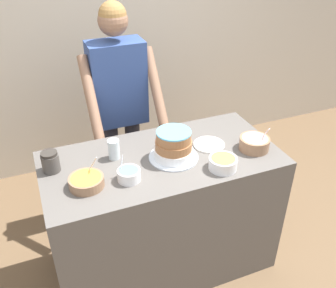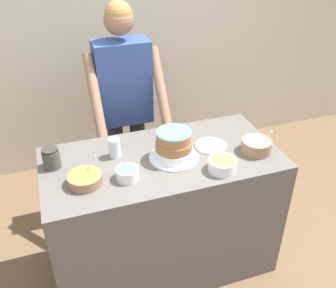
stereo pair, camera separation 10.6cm
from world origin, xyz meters
name	(u,v)px [view 1 (the left image)]	position (x,y,z in m)	size (l,w,h in m)	color
wall_back	(100,36)	(0.00, 1.95, 1.30)	(10.00, 0.05, 2.60)	beige
counter	(163,213)	(0.00, 0.37, 0.47)	(1.52, 0.75, 0.95)	#5B5651
person_baker	(119,96)	(-0.07, 1.11, 1.07)	(0.56, 0.49, 1.77)	#2D2D38
cake	(174,146)	(0.07, 0.34, 1.04)	(0.32, 0.32, 0.19)	silver
frosting_bowl_blue	(129,174)	(-0.26, 0.23, 0.99)	(0.14, 0.14, 0.15)	white
frosting_bowl_olive	(223,163)	(0.30, 0.12, 0.99)	(0.17, 0.17, 0.08)	white
frosting_bowl_orange	(86,181)	(-0.50, 0.26, 0.98)	(0.20, 0.20, 0.16)	#936B4C
frosting_bowl_pink	(254,143)	(0.60, 0.24, 1.00)	(0.20, 0.20, 0.16)	#936B4C
drinking_glass	(114,149)	(-0.28, 0.48, 1.01)	(0.07, 0.07, 0.13)	silver
ceramic_plate	(209,145)	(0.34, 0.39, 0.96)	(0.21, 0.21, 0.01)	white
stoneware_jar	(50,162)	(-0.67, 0.49, 1.01)	(0.11, 0.11, 0.13)	#4C4742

